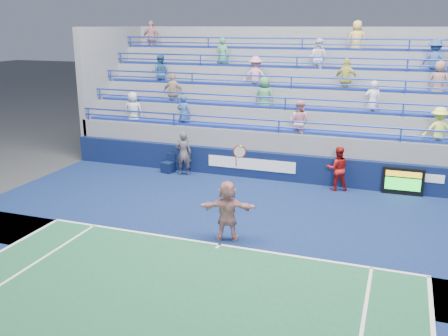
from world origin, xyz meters
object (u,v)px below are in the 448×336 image
at_px(line_judge, 184,153).
at_px(serve_speed_board, 403,181).
at_px(judge_chair, 168,167).
at_px(ball_girl, 338,169).
at_px(tennis_player, 227,210).

bearing_deg(line_judge, serve_speed_board, 168.09).
height_order(serve_speed_board, judge_chair, serve_speed_board).
height_order(judge_chair, ball_girl, ball_girl).
bearing_deg(line_judge, tennis_player, 110.39).
xyz_separation_m(serve_speed_board, judge_chair, (-9.21, -0.31, -0.24)).
relative_size(serve_speed_board, judge_chair, 1.81).
xyz_separation_m(judge_chair, tennis_player, (4.55, -5.51, 0.63)).
bearing_deg(serve_speed_board, ball_girl, -173.87).
xyz_separation_m(serve_speed_board, tennis_player, (-4.66, -5.82, 0.38)).
relative_size(judge_chair, tennis_player, 0.28).
bearing_deg(line_judge, judge_chair, -20.19).
bearing_deg(judge_chair, line_judge, -5.67).
xyz_separation_m(tennis_player, ball_girl, (2.36, 5.58, -0.05)).
xyz_separation_m(tennis_player, line_judge, (-3.79, 5.44, 0.02)).
bearing_deg(judge_chair, tennis_player, -50.48).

